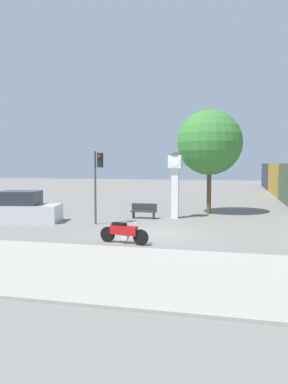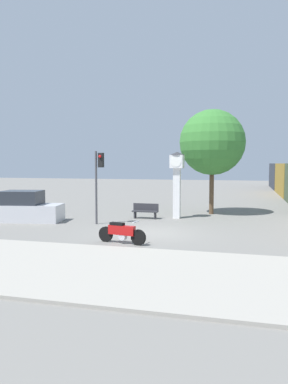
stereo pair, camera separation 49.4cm
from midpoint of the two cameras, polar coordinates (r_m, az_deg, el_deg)
The scene contains 8 objects.
ground_plane at distance 18.40m, azimuth 1.95°, elevation -6.25°, with size 120.00×120.00×0.00m, color slate.
sidewalk_strip at distance 12.14m, azimuth -5.36°, elevation -11.61°, with size 36.00×6.00×0.10m.
motorcycle at distance 15.93m, azimuth -2.54°, elevation -6.16°, with size 2.23×0.67×1.00m.
clock_tower at distance 23.16m, azimuth 5.66°, elevation 2.69°, with size 0.96×0.96×4.10m.
traffic_light at distance 20.86m, azimuth -6.27°, elevation 2.74°, with size 0.50×0.35×4.07m.
street_tree at distance 25.44m, azimuth 10.91°, elevation 7.42°, with size 4.34×4.34×6.96m.
bench at distance 23.09m, azimuth 0.82°, elevation -2.85°, with size 1.60×0.44×0.92m.
parked_car at distance 22.97m, azimuth -17.13°, elevation -2.42°, with size 4.45×2.50×1.80m.
Camera 2 is at (4.32, -17.56, 3.39)m, focal length 35.00 mm.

